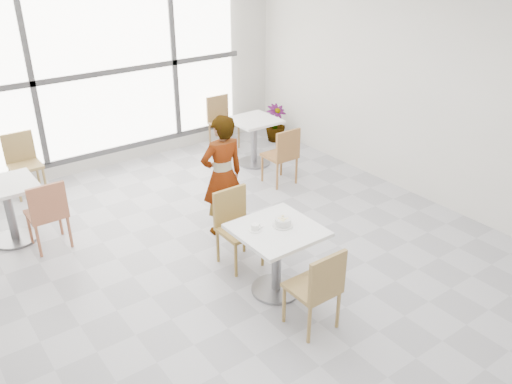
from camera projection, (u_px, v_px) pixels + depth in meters
floor at (241, 261)px, 6.05m from camera, size 7.00×7.00×0.00m
wall_back at (106, 71)px, 7.91m from camera, size 6.00×0.00×6.00m
wall_right at (426, 90)px, 6.97m from camera, size 0.00×7.00×7.00m
window at (108, 72)px, 7.87m from camera, size 4.60×0.07×2.52m
main_table at (277, 248)px, 5.33m from camera, size 0.80×0.80×0.75m
chair_near at (318, 286)px, 4.80m from camera, size 0.42×0.42×0.87m
chair_far at (235, 222)px, 5.84m from camera, size 0.42×0.42×0.87m
oatmeal_bowl at (283, 222)px, 5.26m from camera, size 0.21×0.21×0.09m
coffee_cup at (255, 228)px, 5.18m from camera, size 0.16×0.13×0.07m
person at (222, 176)px, 6.32m from camera, size 0.58×0.41×1.52m
bg_table_left at (8, 204)px, 6.25m from camera, size 0.70×0.70×0.75m
bg_table_right at (254, 135)px, 8.36m from camera, size 0.70×0.70×0.75m
bg_chair_left_near at (47, 211)px, 6.07m from camera, size 0.42×0.42×0.87m
bg_chair_left_far at (23, 159)px, 7.43m from camera, size 0.42×0.42×0.87m
bg_chair_right_near at (283, 153)px, 7.66m from camera, size 0.42×0.42×0.87m
bg_chair_right_far at (221, 118)px, 9.06m from camera, size 0.42×0.42×0.87m
plant_right at (275, 123)px, 9.36m from camera, size 0.41×0.41×0.65m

